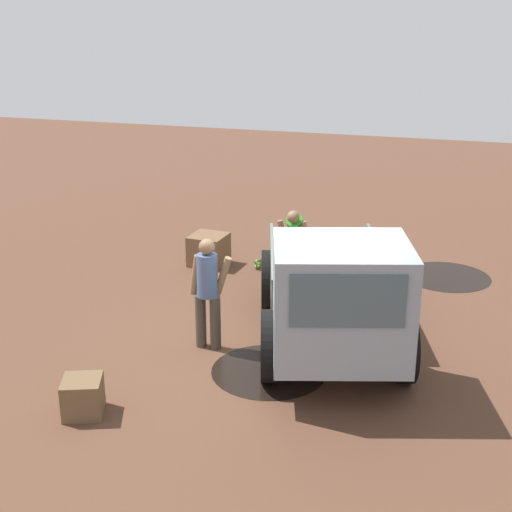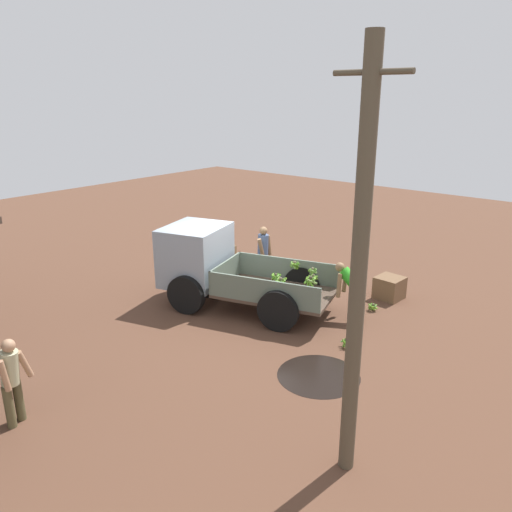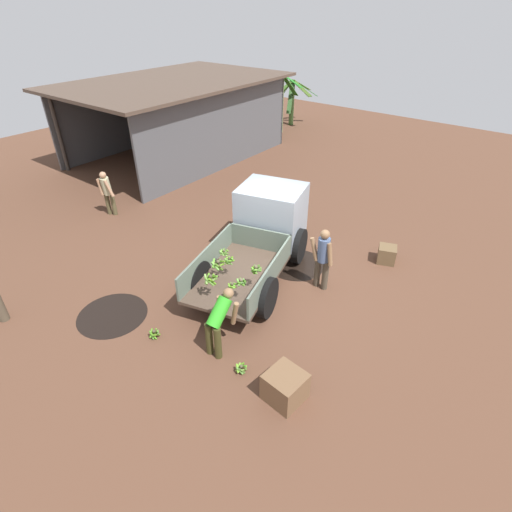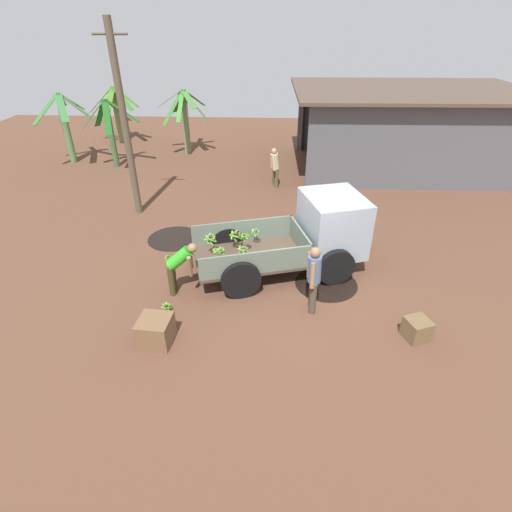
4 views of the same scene
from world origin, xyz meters
name	(u,v)px [view 3 (image 3 of 4)]	position (x,y,z in m)	size (l,w,h in m)	color
ground	(270,271)	(0.00, 0.00, 0.00)	(36.00, 36.00, 0.00)	brown
mud_patch_0	(112,315)	(-3.68, 1.79, 0.00)	(1.59, 1.59, 0.01)	black
mud_patch_1	(295,264)	(0.69, -0.35, 0.00)	(1.57, 1.57, 0.01)	black
cargo_truck	(265,227)	(0.37, 0.48, 1.03)	(4.57, 2.86, 1.96)	#4D3B2F
warehouse_shed	(182,100)	(5.19, 8.75, 2.35)	(9.59, 6.38, 3.24)	#525458
banana_palm_0	(292,100)	(12.28, 7.78, 1.35)	(2.86, 2.62, 2.37)	#4E7639
banana_palm_4	(281,102)	(10.70, 7.43, 1.55)	(2.62, 1.88, 2.91)	olive
person_foreground_visitor	(323,257)	(0.23, -1.39, 0.91)	(0.31, 0.63, 1.65)	#483F32
person_worker_loading	(219,320)	(-2.86, -0.87, 0.79)	(0.76, 0.57, 1.35)	#3B3719
person_bystander_near_shed	(107,191)	(-0.70, 6.12, 0.85)	(0.42, 0.60, 1.53)	brown
banana_bunch_on_ground_0	(154,333)	(-3.52, 0.46, 0.12)	(0.26, 0.26, 0.21)	#4C4431
banana_bunch_on_ground_1	(241,368)	(-3.08, -1.61, 0.11)	(0.26, 0.26, 0.19)	brown
wooden_crate_0	(285,387)	(-3.03, -2.61, 0.29)	(0.65, 0.65, 0.59)	brown
wooden_crate_1	(387,254)	(2.37, -2.21, 0.23)	(0.47, 0.47, 0.46)	brown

